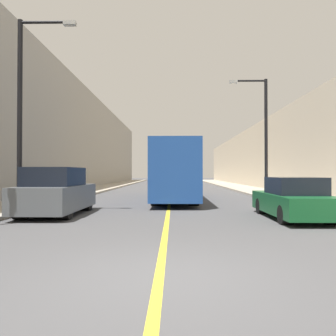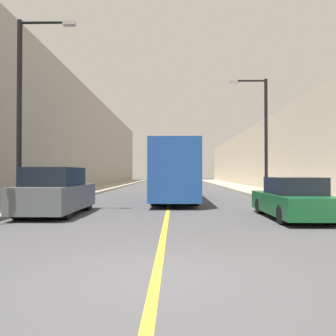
{
  "view_description": "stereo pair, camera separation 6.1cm",
  "coord_description": "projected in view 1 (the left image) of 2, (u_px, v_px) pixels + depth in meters",
  "views": [
    {
      "loc": [
        0.23,
        -5.17,
        1.65
      ],
      "look_at": [
        -0.16,
        17.05,
        1.98
      ],
      "focal_mm": 35.0,
      "sensor_mm": 36.0,
      "label": 1
    },
    {
      "loc": [
        0.29,
        -5.17,
        1.65
      ],
      "look_at": [
        -0.16,
        17.05,
        1.98
      ],
      "focal_mm": 35.0,
      "sensor_mm": 36.0,
      "label": 2
    }
  ],
  "objects": [
    {
      "name": "car_right_near",
      "position": [
        293.0,
        200.0,
        11.75
      ],
      "size": [
        1.83,
        4.5,
        1.49
      ],
      "color": "#145128",
      "rests_on": "ground"
    },
    {
      "name": "street_lamp_left",
      "position": [
        24.0,
        102.0,
        13.22
      ],
      "size": [
        2.37,
        0.24,
        7.7
      ],
      "color": "black",
      "rests_on": "sidewalk_left"
    },
    {
      "name": "building_row_left",
      "position": [
        71.0,
        139.0,
        35.41
      ],
      "size": [
        4.0,
        72.0,
        10.65
      ],
      "primitive_type": "cube",
      "color": "gray",
      "rests_on": "ground"
    },
    {
      "name": "street_lamp_right",
      "position": [
        263.0,
        130.0,
        20.41
      ],
      "size": [
        2.37,
        0.24,
        7.36
      ],
      "color": "black",
      "rests_on": "sidewalk_right"
    },
    {
      "name": "ground_plane",
      "position": [
        159.0,
        277.0,
        5.15
      ],
      "size": [
        200.0,
        200.0,
        0.0
      ],
      "primitive_type": "plane",
      "color": "#474749"
    },
    {
      "name": "sidewalk_right",
      "position": [
        240.0,
        188.0,
        35.01
      ],
      "size": [
        3.22,
        72.0,
        0.15
      ],
      "primitive_type": "cube",
      "color": "#A89E8C",
      "rests_on": "ground"
    },
    {
      "name": "parked_suv_left",
      "position": [
        56.0,
        193.0,
        12.86
      ],
      "size": [
        1.98,
        4.53,
        1.86
      ],
      "color": "#51565B",
      "rests_on": "ground"
    },
    {
      "name": "bus",
      "position": [
        175.0,
        171.0,
        20.04
      ],
      "size": [
        2.41,
        11.52,
        3.27
      ],
      "color": "#1E4793",
      "rests_on": "ground"
    },
    {
      "name": "building_row_right",
      "position": [
        273.0,
        156.0,
        35.0
      ],
      "size": [
        4.0,
        72.0,
        6.84
      ],
      "primitive_type": "cube",
      "color": "beige",
      "rests_on": "ground"
    },
    {
      "name": "sidewalk_left",
      "position": [
        104.0,
        187.0,
        35.27
      ],
      "size": [
        3.22,
        72.0,
        0.15
      ],
      "primitive_type": "cube",
      "color": "#A89E8C",
      "rests_on": "ground"
    },
    {
      "name": "road_center_line",
      "position": [
        172.0,
        188.0,
        35.14
      ],
      "size": [
        0.16,
        72.0,
        0.01
      ],
      "primitive_type": "cube",
      "color": "gold",
      "rests_on": "ground"
    }
  ]
}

